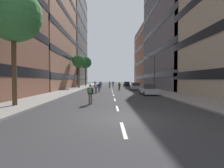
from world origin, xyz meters
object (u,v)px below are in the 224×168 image
at_px(streetlamp_right, 153,69).
at_px(skater_2, 99,86).
at_px(parked_car_mid, 148,90).
at_px(skater_5, 96,87).
at_px(skater_0, 95,83).
at_px(skater_6, 101,84).
at_px(skater_3, 119,85).
at_px(street_tree_near, 13,14).
at_px(street_tree_mid, 79,62).
at_px(skater_1, 90,93).
at_px(skater_4, 110,84).
at_px(street_tree_far, 86,63).
at_px(parked_car_near, 127,84).
at_px(parked_car_far, 135,86).
at_px(skater_7, 113,83).

relative_size(streetlamp_right, skater_2, 3.65).
height_order(parked_car_mid, skater_5, skater_5).
height_order(streetlamp_right, skater_2, streetlamp_right).
relative_size(parked_car_mid, skater_0, 2.47).
xyz_separation_m(skater_0, skater_6, (2.34, -8.01, 0.00)).
bearing_deg(skater_3, skater_5, -121.09).
xyz_separation_m(street_tree_near, skater_3, (9.69, 19.05, -6.34)).
bearing_deg(skater_3, street_tree_mid, 143.01).
height_order(street_tree_mid, skater_1, street_tree_mid).
bearing_deg(parked_car_mid, skater_2, 147.93).
relative_size(skater_1, skater_4, 1.00).
relative_size(street_tree_far, skater_6, 5.35).
bearing_deg(skater_4, parked_car_near, 59.44).
relative_size(skater_2, skater_3, 1.00).
bearing_deg(skater_4, skater_6, -175.62).
height_order(skater_0, skater_2, same).
bearing_deg(skater_5, parked_car_mid, -15.47).
height_order(parked_car_far, skater_0, skater_0).
xyz_separation_m(street_tree_near, skater_5, (5.48, 12.07, -6.34)).
height_order(parked_car_mid, skater_6, skater_6).
height_order(parked_car_mid, skater_3, skater_3).
bearing_deg(streetlamp_right, parked_car_near, 96.33).
bearing_deg(skater_5, streetlamp_right, 21.13).
bearing_deg(parked_car_mid, skater_1, -130.35).
height_order(streetlamp_right, skater_3, streetlamp_right).
relative_size(parked_car_mid, streetlamp_right, 0.68).
bearing_deg(street_tree_far, street_tree_mid, -90.00).
relative_size(parked_car_mid, skater_7, 2.47).
height_order(street_tree_mid, skater_0, street_tree_mid).
xyz_separation_m(skater_6, skater_7, (3.39, 7.03, 0.00)).
distance_m(street_tree_mid, skater_4, 9.74).
distance_m(street_tree_near, skater_3, 22.30).
bearing_deg(skater_4, street_tree_near, -105.40).
bearing_deg(streetlamp_right, skater_1, -123.45).
relative_size(parked_car_near, skater_4, 2.47).
distance_m(parked_car_far, street_tree_far, 22.43).
xyz_separation_m(street_tree_mid, skater_5, (5.48, -14.29, -5.63)).
bearing_deg(street_tree_far, skater_3, -62.17).
distance_m(streetlamp_right, skater_6, 16.04).
relative_size(street_tree_mid, skater_2, 4.61).
xyz_separation_m(street_tree_far, skater_7, (8.79, -2.44, -6.69)).
height_order(street_tree_near, skater_4, street_tree_near).
bearing_deg(skater_2, skater_7, 81.81).
distance_m(parked_car_near, skater_2, 24.08).
xyz_separation_m(parked_car_far, skater_6, (-7.86, 7.22, 0.29)).
height_order(parked_car_near, streetlamp_right, streetlamp_right).
bearing_deg(parked_car_near, skater_7, -150.85).
bearing_deg(skater_7, skater_1, -94.89).
xyz_separation_m(parked_car_far, street_tree_mid, (-13.26, 5.64, 5.95)).
height_order(parked_car_mid, skater_0, skater_0).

